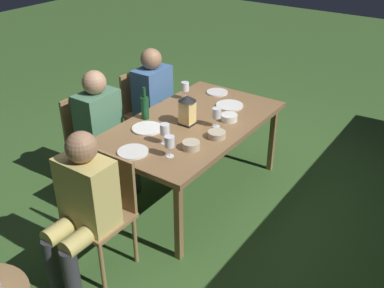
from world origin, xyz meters
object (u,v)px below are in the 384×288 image
object	(u,v)px
dining_table	(192,127)
bowl_olives	(217,134)
green_bottle_on_table	(145,107)
plate_b	(133,152)
chair_side_left_a	(144,108)
plate_d	(229,105)
wine_glass_a	(169,143)
plate_a	(147,128)
wine_glass_b	(185,87)
lantern_centerpiece	(187,108)
chair_head_far	(105,208)
plate_c	(217,92)
person_in_blue	(158,99)
person_in_mustard	(82,204)
bowl_bread	(191,145)
bowl_salad	(229,117)
wine_glass_c	(217,114)
wine_glass_d	(165,130)
person_in_green	(104,127)
chair_side_left_b	(90,136)

from	to	relation	value
dining_table	bowl_olives	xyz separation A→B (m)	(0.12, 0.33, 0.08)
green_bottle_on_table	plate_b	size ratio (longest dim) A/B	1.22
chair_side_left_a	plate_d	size ratio (longest dim) A/B	3.44
plate_b	plate_d	world-z (taller)	same
wine_glass_a	plate_a	size ratio (longest dim) A/B	0.66
chair_side_left_a	wine_glass_b	distance (m)	0.65
lantern_centerpiece	green_bottle_on_table	xyz separation A→B (m)	(0.12, -0.37, -0.04)
plate_b	chair_head_far	bearing A→B (deg)	9.56
lantern_centerpiece	wine_glass_b	xyz separation A→B (m)	(-0.43, -0.33, -0.03)
plate_c	plate_d	xyz separation A→B (m)	(0.20, 0.26, 0.00)
person_in_blue	green_bottle_on_table	world-z (taller)	person_in_blue
lantern_centerpiece	plate_a	distance (m)	0.38
person_in_mustard	wine_glass_a	bearing A→B (deg)	164.71
person_in_blue	bowl_bread	distance (m)	1.23
person_in_mustard	bowl_bread	size ratio (longest dim) A/B	8.33
plate_d	bowl_salad	size ratio (longest dim) A/B	1.74
wine_glass_c	plate_b	distance (m)	0.80
chair_side_left_a	bowl_olives	size ratio (longest dim) A/B	5.97
person_in_mustard	plate_d	size ratio (longest dim) A/B	4.55
wine_glass_d	green_bottle_on_table	bearing A→B (deg)	-121.85
person_in_green	lantern_centerpiece	bearing A→B (deg)	115.67
wine_glass_b	chair_side_left_a	bearing A→B (deg)	-90.43
green_bottle_on_table	person_in_mustard	bearing A→B (deg)	18.58
person_in_green	plate_b	size ratio (longest dim) A/B	4.82
bowl_olives	bowl_salad	size ratio (longest dim) A/B	1.00
person_in_green	plate_a	world-z (taller)	person_in_green
lantern_centerpiece	plate_a	xyz separation A→B (m)	(0.27, -0.22, -0.14)
dining_table	chair_side_left_b	distance (m)	0.98
person_in_mustard	wine_glass_b	xyz separation A→B (m)	(-1.67, -0.34, 0.21)
chair_side_left_b	dining_table	bearing A→B (deg)	113.40
plate_c	chair_side_left_a	bearing A→B (deg)	-67.69
plate_a	plate_b	distance (m)	0.40
person_in_blue	bowl_olives	xyz separation A→B (m)	(0.50, 1.01, 0.12)
plate_d	plate_c	bearing A→B (deg)	-127.74
wine_glass_b	plate_b	world-z (taller)	wine_glass_b
plate_c	bowl_bread	xyz separation A→B (m)	(1.06, 0.43, 0.02)
person_in_blue	bowl_salad	bearing A→B (deg)	79.53
dining_table	person_in_green	size ratio (longest dim) A/B	1.48
plate_a	chair_side_left_b	bearing A→B (deg)	-85.09
dining_table	person_in_green	bearing A→B (deg)	-60.93
person_in_green	green_bottle_on_table	bearing A→B (deg)	123.80
lantern_centerpiece	plate_c	size ratio (longest dim) A/B	1.27
wine_glass_a	bowl_olives	size ratio (longest dim) A/B	1.16
dining_table	wine_glass_d	size ratio (longest dim) A/B	10.04
wine_glass_d	bowl_olives	xyz separation A→B (m)	(-0.32, 0.28, -0.09)
person_in_blue	person_in_green	bearing A→B (deg)	0.00
bowl_bread	dining_table	bearing A→B (deg)	-146.15
green_bottle_on_table	wine_glass_d	world-z (taller)	green_bottle_on_table
wine_glass_d	plate_a	size ratio (longest dim) A/B	0.66
chair_side_left_a	lantern_centerpiece	world-z (taller)	lantern_centerpiece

